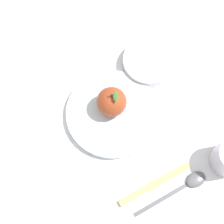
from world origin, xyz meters
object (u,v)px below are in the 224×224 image
Objects in this scene: apple at (112,102)px; knife at (149,188)px; spoon at (188,184)px; dinner_plate at (112,113)px; side_bowl at (148,62)px.

apple is 0.21m from knife.
knife is 0.98× the size of spoon.
dinner_plate is 1.70× the size of side_bowl.
side_bowl is 0.85× the size of knife.
apple is 0.16m from side_bowl.
spoon is (0.19, -0.26, -0.01)m from side_bowl.
spoon is (0.23, -0.11, -0.05)m from apple.
side_bowl is at bearing 76.93° from dinner_plate.
apple reaches higher than spoon.
side_bowl is at bearing 73.90° from apple.
side_bowl is 0.31m from knife.
apple is 0.65× the size of side_bowl.
knife is (0.15, -0.15, -0.05)m from apple.
spoon is at bearing -54.04° from side_bowl.
dinner_plate reaches higher than spoon.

